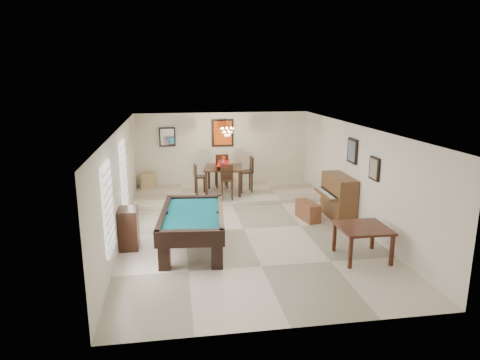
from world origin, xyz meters
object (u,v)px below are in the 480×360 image
object	(u,v)px
flower_vase	(223,159)
dining_chair_north	(221,170)
corner_bench	(149,181)
apothecary_chest	(129,228)
pool_table	(193,231)
upright_piano	(334,197)
dining_chair_south	(227,182)
dining_table	(224,178)
dining_chair_west	(200,179)
piano_bench	(308,211)
square_table	(362,242)
dining_chair_east	(246,174)
chandelier	(227,129)

from	to	relation	value
flower_vase	dining_chair_north	world-z (taller)	flower_vase
dining_chair_north	corner_bench	world-z (taller)	dining_chair_north
apothecary_chest	dining_chair_north	size ratio (longest dim) A/B	0.79
pool_table	dining_chair_north	bearing A→B (deg)	81.82
upright_piano	dining_chair_south	bearing A→B (deg)	144.76
apothecary_chest	dining_chair_south	world-z (taller)	dining_chair_south
pool_table	corner_bench	world-z (taller)	pool_table
dining_table	flower_vase	world-z (taller)	flower_vase
apothecary_chest	corner_bench	world-z (taller)	apothecary_chest
dining_chair_west	corner_bench	size ratio (longest dim) A/B	1.83
corner_bench	piano_bench	bearing A→B (deg)	-39.92
apothecary_chest	flower_vase	size ratio (longest dim) A/B	3.82
square_table	piano_bench	size ratio (longest dim) A/B	1.17
flower_vase	piano_bench	bearing A→B (deg)	-53.02
square_table	dining_table	distance (m)	5.79
dining_chair_east	chandelier	distance (m)	1.62
dining_chair_east	corner_bench	bearing A→B (deg)	-109.37
dining_chair_north	dining_chair_east	world-z (taller)	dining_chair_north
flower_vase	corner_bench	world-z (taller)	flower_vase
dining_chair_west	dining_chair_north	bearing A→B (deg)	-50.32
flower_vase	dining_chair_west	xyz separation A→B (m)	(-0.75, -0.02, -0.61)
upright_piano	chandelier	size ratio (longest dim) A/B	2.38
dining_table	dining_chair_south	bearing A→B (deg)	-88.81
pool_table	upright_piano	distance (m)	4.23
upright_piano	apothecary_chest	bearing A→B (deg)	-166.69
upright_piano	dining_chair_south	xyz separation A→B (m)	(-2.70, 1.91, 0.05)
upright_piano	apothecary_chest	distance (m)	5.50
dining_chair_south	square_table	bearing A→B (deg)	-57.21
upright_piano	dining_chair_west	world-z (taller)	upright_piano
chandelier	square_table	bearing A→B (deg)	-67.59
piano_bench	apothecary_chest	distance (m)	4.80
square_table	apothecary_chest	world-z (taller)	apothecary_chest
pool_table	apothecary_chest	size ratio (longest dim) A/B	2.77
flower_vase	chandelier	xyz separation A→B (m)	(0.14, 0.09, 0.98)
apothecary_chest	chandelier	distance (m)	5.16
piano_bench	apothecary_chest	bearing A→B (deg)	-164.81
chandelier	piano_bench	bearing A→B (deg)	-55.83
dining_chair_west	dining_table	bearing A→B (deg)	-95.07
apothecary_chest	dining_chair_east	world-z (taller)	dining_chair_east
square_table	dining_chair_south	world-z (taller)	dining_chair_south
apothecary_chest	chandelier	size ratio (longest dim) A/B	1.54
chandelier	flower_vase	bearing A→B (deg)	-148.34
square_table	chandelier	xyz separation A→B (m)	(-2.21, 5.37, 1.84)
upright_piano	flower_vase	size ratio (longest dim) A/B	5.91
corner_bench	pool_table	bearing A→B (deg)	-76.78
dining_chair_west	piano_bench	bearing A→B (deg)	-140.39
pool_table	flower_vase	world-z (taller)	flower_vase
piano_bench	flower_vase	distance (m)	3.46
flower_vase	dining_chair_east	world-z (taller)	flower_vase
dining_chair_south	dining_chair_north	world-z (taller)	dining_chair_north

